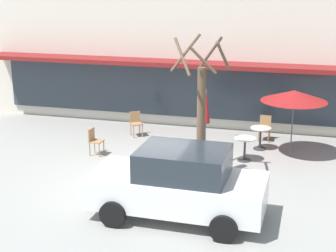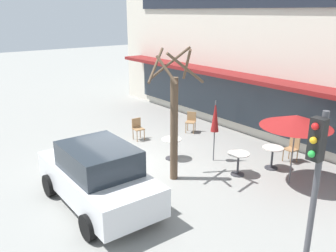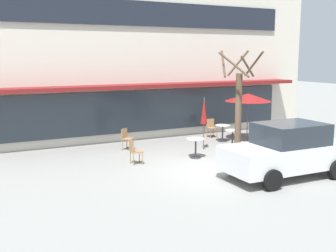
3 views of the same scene
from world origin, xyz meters
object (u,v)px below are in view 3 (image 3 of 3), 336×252
Objects in this scene: cafe_table_near_wall at (223,130)px; patio_umbrella_green_folded at (204,111)px; cafe_chair_0 at (211,127)px; cafe_chair_2 at (126,137)px; cafe_table_streetside at (196,145)px; patio_umbrella_cream_folded at (248,97)px; street_tree at (238,108)px; cafe_table_by_tree at (232,136)px; cafe_chair_1 at (134,150)px; parked_sedan at (287,150)px.

patio_umbrella_green_folded reaches higher than cafe_table_near_wall.
cafe_chair_2 is at bearing -171.67° from cafe_chair_0.
cafe_table_streetside is 0.35× the size of patio_umbrella_cream_folded.
cafe_table_by_tree is at bearing 59.29° from street_tree.
cafe_table_streetside is at bearing -155.69° from patio_umbrella_cream_folded.
parked_sedan is at bearing -44.54° from cafe_chair_1.
cafe_table_streetside is at bearing -141.47° from cafe_table_near_wall.
cafe_table_near_wall is 1.88m from patio_umbrella_cream_folded.
patio_umbrella_cream_folded is 5.90m from parked_sedan.
patio_umbrella_cream_folded is at bearing -8.66° from cafe_chair_2.
cafe_chair_2 is (-4.62, -0.68, 0.00)m from cafe_chair_0.
patio_umbrella_green_folded is 0.54× the size of street_tree.
cafe_table_near_wall is 1.33m from cafe_table_by_tree.
cafe_table_streetside is (-2.72, -2.17, 0.00)m from cafe_table_near_wall.
parked_sedan is (-1.41, -5.72, 0.36)m from cafe_table_near_wall.
cafe_table_by_tree is 0.85× the size of cafe_chair_2.
cafe_chair_1 is at bearing -104.77° from cafe_chair_2.
cafe_table_by_tree is at bearing -21.56° from cafe_chair_2.
cafe_chair_0 reaches higher than cafe_table_near_wall.
patio_umbrella_green_folded is at bearing 14.80° from cafe_chair_1.
cafe_chair_1 is at bearing 163.82° from street_tree.
cafe_chair_1 is at bearing -171.49° from cafe_table_by_tree.
cafe_chair_2 is (-4.20, 1.66, 0.01)m from cafe_table_by_tree.
street_tree is at bearing -120.71° from cafe_table_by_tree.
cafe_table_streetside is 1.87m from patio_umbrella_green_folded.
cafe_chair_0 and cafe_chair_1 have the same top height.
patio_umbrella_green_folded is at bearing 93.34° from parked_sedan.
cafe_table_streetside and cafe_table_by_tree have the same top height.
cafe_table_by_tree is 0.35× the size of patio_umbrella_green_folded.
cafe_table_by_tree is at bearing 76.74° from parked_sedan.
cafe_chair_0 and cafe_chair_2 have the same top height.
parked_sedan is at bearing -103.26° from cafe_table_by_tree.
cafe_chair_0 is 1.00× the size of cafe_chair_2.
cafe_chair_2 is 0.21× the size of parked_sedan.
cafe_chair_1 is at bearing -166.18° from patio_umbrella_cream_folded.
cafe_chair_1 is 4.17m from street_tree.
street_tree is (-1.44, -3.09, 1.47)m from cafe_table_near_wall.
patio_umbrella_green_folded is 2.97m from cafe_chair_0.
patio_umbrella_green_folded is (-1.68, -1.08, 1.11)m from cafe_table_near_wall.
street_tree is at bearing -16.18° from cafe_chair_1.
cafe_table_near_wall is at bearing 76.12° from parked_sedan.
parked_sedan is at bearing -62.68° from cafe_chair_2.
patio_umbrella_green_folded is 3.41m from cafe_chair_2.
cafe_table_streetside is 3.14m from cafe_chair_2.
cafe_table_by_tree is 4.58m from parked_sedan.
parked_sedan is at bearing -86.66° from patio_umbrella_green_folded.
patio_umbrella_cream_folded is at bearing -57.67° from cafe_chair_0.
patio_umbrella_cream_folded is at bearing 12.54° from patio_umbrella_green_folded.
cafe_chair_2 is at bearing 131.99° from street_tree.
cafe_chair_0 is at bearing 49.21° from cafe_table_streetside.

